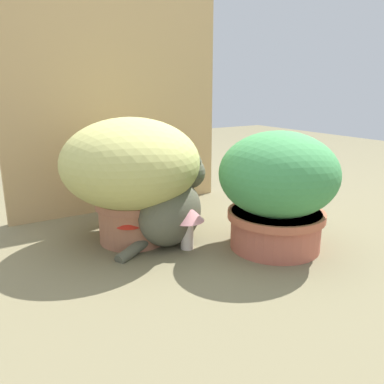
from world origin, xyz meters
TOP-DOWN VIEW (x-y plane):
  - ground_plane at (0.00, 0.00)m, footprint 6.00×6.00m
  - cardboard_backdrop at (0.08, 0.54)m, footprint 0.93×0.03m
  - grass_planter at (-0.04, 0.16)m, footprint 0.46×0.46m
  - leafy_planter at (0.33, -0.14)m, footprint 0.38×0.38m
  - cat at (0.07, 0.07)m, footprint 0.39×0.26m
  - mushroom_ornament_red at (-0.08, 0.09)m, footprint 0.09×0.09m
  - mushroom_ornament_pink at (0.08, 0.00)m, footprint 0.11×0.11m

SIDE VIEW (x-z plane):
  - ground_plane at x=0.00m, z-range 0.00..0.00m
  - mushroom_ornament_red at x=-0.08m, z-range 0.03..0.15m
  - mushroom_ornament_pink at x=0.08m, z-range 0.03..0.19m
  - cat at x=0.07m, z-range -0.04..0.28m
  - leafy_planter at x=0.33m, z-range 0.01..0.39m
  - grass_planter at x=-0.04m, z-range 0.04..0.45m
  - cardboard_backdrop at x=0.08m, z-range 0.00..0.91m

